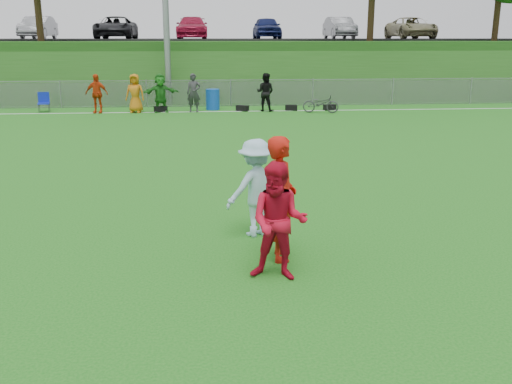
{
  "coord_description": "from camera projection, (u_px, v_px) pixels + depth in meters",
  "views": [
    {
      "loc": [
        -1.21,
        -7.72,
        3.29
      ],
      "look_at": [
        -0.49,
        0.5,
        1.03
      ],
      "focal_mm": 40.0,
      "sensor_mm": 36.0,
      "label": 1
    }
  ],
  "objects": [
    {
      "name": "ground",
      "position": [
        292.0,
        267.0,
        8.39
      ],
      "size": [
        120.0,
        120.0,
        0.0
      ],
      "primitive_type": "plane",
      "color": "#145D13",
      "rests_on": "ground"
    },
    {
      "name": "sideline_far",
      "position": [
        233.0,
        111.0,
        25.68
      ],
      "size": [
        60.0,
        0.1,
        0.01
      ],
      "primitive_type": "cube",
      "color": "white",
      "rests_on": "ground"
    },
    {
      "name": "fence",
      "position": [
        231.0,
        93.0,
        27.43
      ],
      "size": [
        58.0,
        0.06,
        1.3
      ],
      "color": "gray",
      "rests_on": "ground"
    },
    {
      "name": "berm",
      "position": [
        223.0,
        64.0,
        37.77
      ],
      "size": [
        120.0,
        18.0,
        3.0
      ],
      "primitive_type": "cube",
      "color": "#1E5116",
      "rests_on": "ground"
    },
    {
      "name": "parking_lot",
      "position": [
        222.0,
        40.0,
        39.28
      ],
      "size": [
        120.0,
        12.0,
        0.1
      ],
      "primitive_type": "cube",
      "color": "black",
      "rests_on": "berm"
    },
    {
      "name": "car_row",
      "position": [
        205.0,
        28.0,
        38.02
      ],
      "size": [
        32.04,
        5.18,
        1.44
      ],
      "color": "silver",
      "rests_on": "parking_lot"
    },
    {
      "name": "spectator_row",
      "position": [
        172.0,
        93.0,
        25.23
      ],
      "size": [
        8.47,
        0.92,
        1.69
      ],
      "color": "red",
      "rests_on": "ground"
    },
    {
      "name": "gear_bags",
      "position": [
        257.0,
        108.0,
        25.83
      ],
      "size": [
        8.28,
        0.55,
        0.26
      ],
      "color": "black",
      "rests_on": "ground"
    },
    {
      "name": "player_red_left",
      "position": [
        281.0,
        199.0,
        8.5
      ],
      "size": [
        0.48,
        0.7,
        1.89
      ],
      "primitive_type": "imported",
      "rotation": [
        0.0,
        0.0,
        1.54
      ],
      "color": "#B8160C",
      "rests_on": "ground"
    },
    {
      "name": "player_red_center",
      "position": [
        279.0,
        222.0,
        7.8
      ],
      "size": [
        0.95,
        0.83,
        1.67
      ],
      "primitive_type": "imported",
      "rotation": [
        0.0,
        0.0,
        -0.28
      ],
      "color": "red",
      "rests_on": "ground"
    },
    {
      "name": "player_blue",
      "position": [
        256.0,
        188.0,
        9.56
      ],
      "size": [
        1.23,
        1.02,
        1.66
      ],
      "primitive_type": "imported",
      "rotation": [
        0.0,
        0.0,
        3.59
      ],
      "color": "#A3CDE2",
      "rests_on": "ground"
    },
    {
      "name": "recycling_bin",
      "position": [
        213.0,
        99.0,
        26.2
      ],
      "size": [
        0.81,
        0.81,
        0.94
      ],
      "primitive_type": "cylinder",
      "rotation": [
        0.0,
        0.0,
        -0.38
      ],
      "color": "#1045B6",
      "rests_on": "ground"
    },
    {
      "name": "camp_chair",
      "position": [
        44.0,
        106.0,
        25.4
      ],
      "size": [
        0.56,
        0.57,
        0.87
      ],
      "rotation": [
        0.0,
        0.0,
        0.16
      ],
      "color": "#1022AD",
      "rests_on": "ground"
    },
    {
      "name": "bicycle",
      "position": [
        321.0,
        103.0,
        25.14
      ],
      "size": [
        1.66,
        0.96,
        0.83
      ],
      "primitive_type": "imported",
      "rotation": [
        0.0,
        0.0,
        1.29
      ],
      "color": "#303032",
      "rests_on": "ground"
    }
  ]
}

